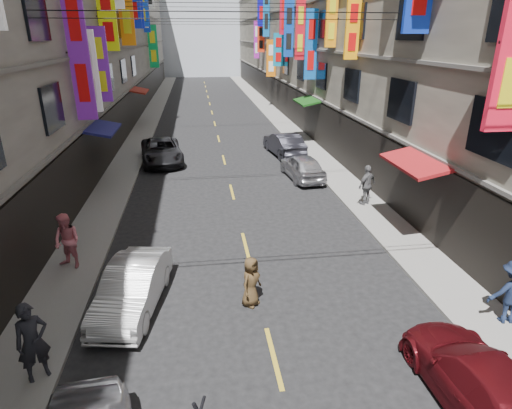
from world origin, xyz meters
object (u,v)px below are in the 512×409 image
object	(u,v)px
car_left_far	(162,151)
pedestrian_rnear	(512,292)
car_right_mid	(302,167)
pedestrian_rfar	(367,185)
pedestrian_lfar	(67,241)
car_right_far	(284,144)
pedestrian_crossing	(251,282)
car_right_near	(481,382)
pedestrian_lnear	(32,342)
car_left_mid	(132,287)
scooter_far_right	(283,157)

from	to	relation	value
car_left_far	pedestrian_rnear	size ratio (longest dim) A/B	2.83
car_right_mid	pedestrian_rfar	xyz separation A→B (m)	(1.90, -4.43, 0.36)
car_left_far	pedestrian_rnear	bearing A→B (deg)	-66.82
car_right_mid	pedestrian_lfar	distance (m)	13.15
car_right_far	pedestrian_crossing	xyz separation A→B (m)	(-4.27, -16.40, 0.03)
car_right_mid	car_right_far	distance (m)	5.05
car_left_far	pedestrian_rnear	world-z (taller)	pedestrian_rnear
car_right_near	pedestrian_lfar	xyz separation A→B (m)	(-9.98, 7.11, 0.43)
car_right_near	pedestrian_crossing	world-z (taller)	pedestrian_crossing
pedestrian_lnear	car_left_far	bearing A→B (deg)	51.09
car_right_near	car_right_far	size ratio (longest dim) A/B	0.98
pedestrian_rnear	car_right_far	bearing A→B (deg)	-76.47
pedestrian_rnear	pedestrian_rfar	distance (m)	8.81
car_right_mid	pedestrian_rnear	size ratio (longest dim) A/B	2.21
car_left_far	pedestrian_lnear	distance (m)	18.03
car_right_mid	pedestrian_crossing	xyz separation A→B (m)	(-4.27, -11.35, 0.08)
car_left_mid	pedestrian_lfar	distance (m)	3.42
pedestrian_lfar	pedestrian_rfar	world-z (taller)	pedestrian_lfar
pedestrian_crossing	pedestrian_lnear	bearing A→B (deg)	155.50
pedestrian_rfar	car_left_mid	bearing A→B (deg)	3.49
car_right_mid	pedestrian_rfar	bearing A→B (deg)	107.82
car_right_mid	car_right_near	bearing A→B (deg)	84.59
pedestrian_rnear	pedestrian_crossing	distance (m)	6.97
scooter_far_right	car_right_far	bearing A→B (deg)	-98.58
car_left_far	car_right_far	world-z (taller)	car_right_far
car_right_near	pedestrian_rnear	bearing A→B (deg)	-136.25
scooter_far_right	pedestrian_rfar	xyz separation A→B (m)	(2.39, -7.45, 0.60)
car_right_near	pedestrian_lfar	world-z (taller)	pedestrian_lfar
scooter_far_right	car_right_mid	distance (m)	3.06
scooter_far_right	pedestrian_rnear	world-z (taller)	pedestrian_rnear
car_right_far	pedestrian_lnear	size ratio (longest dim) A/B	2.34
car_left_mid	pedestrian_crossing	bearing A→B (deg)	4.26
car_left_mid	car_left_far	bearing A→B (deg)	100.55
car_left_far	pedestrian_rnear	distance (m)	20.33
car_right_far	pedestrian_lnear	xyz separation A→B (m)	(-9.40, -18.69, 0.34)
car_right_mid	car_right_far	world-z (taller)	car_right_far
scooter_far_right	car_right_mid	xyz separation A→B (m)	(0.49, -3.02, 0.24)
car_left_mid	pedestrian_crossing	world-z (taller)	pedestrian_crossing
scooter_far_right	pedestrian_rnear	xyz separation A→B (m)	(2.93, -16.24, 0.58)
pedestrian_rfar	pedestrian_crossing	world-z (taller)	pedestrian_rfar
pedestrian_lnear	pedestrian_lfar	size ratio (longest dim) A/B	1.01
pedestrian_lnear	pedestrian_rfar	size ratio (longest dim) A/B	1.04
car_right_mid	car_right_far	xyz separation A→B (m)	(0.00, 5.05, 0.05)
car_right_near	pedestrian_lfar	size ratio (longest dim) A/B	2.33
scooter_far_right	pedestrian_lfar	xyz separation A→B (m)	(-9.49, -11.58, 0.62)
car_right_mid	pedestrian_lfar	bearing A→B (deg)	35.21
scooter_far_right	pedestrian_rnear	bearing A→B (deg)	105.06
pedestrian_lfar	pedestrian_rnear	bearing A→B (deg)	8.62
car_right_far	pedestrian_rnear	world-z (taller)	pedestrian_rnear
pedestrian_rnear	pedestrian_crossing	size ratio (longest dim) A/B	1.19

